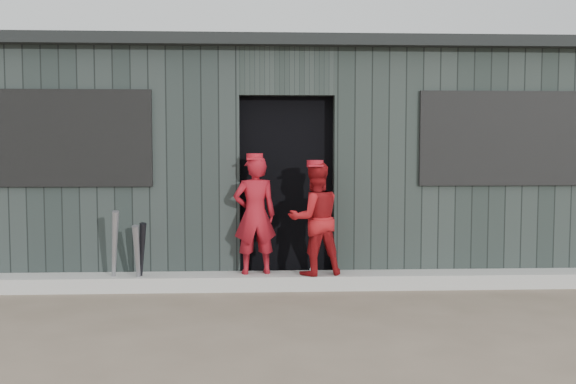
{
  "coord_description": "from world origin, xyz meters",
  "views": [
    {
      "loc": [
        -0.31,
        -4.72,
        1.46
      ],
      "look_at": [
        0.0,
        1.8,
        1.0
      ],
      "focal_mm": 40.0,
      "sensor_mm": 36.0,
      "label": 1
    }
  ],
  "objects": [
    {
      "name": "ground",
      "position": [
        0.0,
        0.0,
        0.0
      ],
      "size": [
        80.0,
        80.0,
        0.0
      ],
      "primitive_type": "plane",
      "color": "brown",
      "rests_on": "ground"
    },
    {
      "name": "curb",
      "position": [
        0.0,
        1.82,
        0.07
      ],
      "size": [
        8.0,
        0.36,
        0.15
      ],
      "primitive_type": "cube",
      "color": "#ACABA6",
      "rests_on": "ground"
    },
    {
      "name": "bat_left",
      "position": [
        -1.75,
        1.71,
        0.42
      ],
      "size": [
        0.17,
        0.31,
        0.84
      ],
      "primitive_type": "cone",
      "rotation": [
        0.28,
        0.0,
        0.38
      ],
      "color": "gray",
      "rests_on": "ground"
    },
    {
      "name": "bat_mid",
      "position": [
        -1.51,
        1.67,
        0.35
      ],
      "size": [
        0.08,
        0.28,
        0.7
      ],
      "primitive_type": "cone",
      "rotation": [
        0.31,
        0.0,
        0.04
      ],
      "color": "gray",
      "rests_on": "ground"
    },
    {
      "name": "bat_right",
      "position": [
        -1.48,
        1.74,
        0.36
      ],
      "size": [
        0.16,
        0.25,
        0.71
      ],
      "primitive_type": "cone",
      "rotation": [
        0.26,
        0.0,
        0.41
      ],
      "color": "black",
      "rests_on": "ground"
    },
    {
      "name": "player_red_left",
      "position": [
        -0.34,
        1.85,
        0.76
      ],
      "size": [
        0.49,
        0.36,
        1.22
      ],
      "primitive_type": "imported",
      "rotation": [
        0.0,
        0.0,
        3.32
      ],
      "color": "maroon",
      "rests_on": "curb"
    },
    {
      "name": "player_red_right",
      "position": [
        0.27,
        1.77,
        0.73
      ],
      "size": [
        0.65,
        0.56,
        1.15
      ],
      "primitive_type": "imported",
      "rotation": [
        0.0,
        0.0,
        3.39
      ],
      "color": "maroon",
      "rests_on": "curb"
    },
    {
      "name": "player_grey_back",
      "position": [
        0.26,
        2.32,
        0.56
      ],
      "size": [
        0.58,
        0.4,
        1.12
      ],
      "primitive_type": "imported",
      "rotation": [
        0.0,
        0.0,
        3.23
      ],
      "color": "#A5A5A5",
      "rests_on": "ground"
    },
    {
      "name": "dugout",
      "position": [
        -0.0,
        3.5,
        1.29
      ],
      "size": [
        8.3,
        3.3,
        2.62
      ],
      "color": "black",
      "rests_on": "ground"
    }
  ]
}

